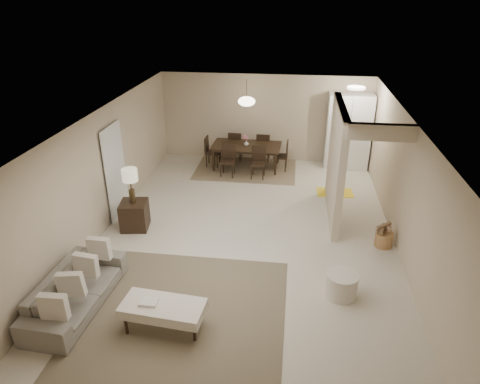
# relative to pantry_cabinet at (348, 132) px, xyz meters

# --- Properties ---
(floor) EXTENTS (9.00, 9.00, 0.00)m
(floor) POSITION_rel_pantry_cabinet_xyz_m (-2.35, -4.15, -1.05)
(floor) COLOR beige
(floor) RESTS_ON ground
(ceiling) EXTENTS (9.00, 9.00, 0.00)m
(ceiling) POSITION_rel_pantry_cabinet_xyz_m (-2.35, -4.15, 1.45)
(ceiling) COLOR white
(ceiling) RESTS_ON back_wall
(back_wall) EXTENTS (6.00, 0.00, 6.00)m
(back_wall) POSITION_rel_pantry_cabinet_xyz_m (-2.35, 0.35, 0.20)
(back_wall) COLOR #C5B395
(back_wall) RESTS_ON floor
(left_wall) EXTENTS (0.00, 9.00, 9.00)m
(left_wall) POSITION_rel_pantry_cabinet_xyz_m (-5.35, -4.15, 0.20)
(left_wall) COLOR #C5B395
(left_wall) RESTS_ON floor
(right_wall) EXTENTS (0.00, 9.00, 9.00)m
(right_wall) POSITION_rel_pantry_cabinet_xyz_m (0.65, -4.15, 0.20)
(right_wall) COLOR #C5B395
(right_wall) RESTS_ON floor
(partition) EXTENTS (0.15, 2.50, 2.50)m
(partition) POSITION_rel_pantry_cabinet_xyz_m (-0.55, -2.90, 0.20)
(partition) COLOR #C5B395
(partition) RESTS_ON floor
(doorway) EXTENTS (0.04, 0.90, 2.04)m
(doorway) POSITION_rel_pantry_cabinet_xyz_m (-5.32, -3.55, -0.03)
(doorway) COLOR black
(doorway) RESTS_ON floor
(pantry_cabinet) EXTENTS (1.20, 0.55, 2.10)m
(pantry_cabinet) POSITION_rel_pantry_cabinet_xyz_m (0.00, 0.00, 0.00)
(pantry_cabinet) COLOR white
(pantry_cabinet) RESTS_ON floor
(flush_light) EXTENTS (0.44, 0.44, 0.05)m
(flush_light) POSITION_rel_pantry_cabinet_xyz_m (-0.05, -0.95, 1.41)
(flush_light) COLOR white
(flush_light) RESTS_ON ceiling
(living_rug) EXTENTS (3.20, 3.20, 0.01)m
(living_rug) POSITION_rel_pantry_cabinet_xyz_m (-3.07, -6.63, -1.04)
(living_rug) COLOR brown
(living_rug) RESTS_ON floor
(sofa) EXTENTS (2.12, 0.92, 0.61)m
(sofa) POSITION_rel_pantry_cabinet_xyz_m (-4.80, -6.63, -0.75)
(sofa) COLOR slate
(sofa) RESTS_ON floor
(ottoman_bench) EXTENTS (1.28, 0.67, 0.44)m
(ottoman_bench) POSITION_rel_pantry_cabinet_xyz_m (-3.27, -6.93, -0.69)
(ottoman_bench) COLOR silver
(ottoman_bench) RESTS_ON living_rug
(side_table) EXTENTS (0.62, 0.62, 0.60)m
(side_table) POSITION_rel_pantry_cabinet_xyz_m (-4.75, -4.10, -0.75)
(side_table) COLOR black
(side_table) RESTS_ON floor
(table_lamp) EXTENTS (0.32, 0.32, 0.76)m
(table_lamp) POSITION_rel_pantry_cabinet_xyz_m (-4.75, -4.10, 0.11)
(table_lamp) COLOR #46361E
(table_lamp) RESTS_ON side_table
(round_pouf) EXTENTS (0.54, 0.54, 0.42)m
(round_pouf) POSITION_rel_pantry_cabinet_xyz_m (-0.56, -5.81, -0.84)
(round_pouf) COLOR silver
(round_pouf) RESTS_ON floor
(wicker_basket) EXTENTS (0.39, 0.39, 0.30)m
(wicker_basket) POSITION_rel_pantry_cabinet_xyz_m (0.40, -4.15, -0.90)
(wicker_basket) COLOR olive
(wicker_basket) RESTS_ON floor
(dining_rug) EXTENTS (2.80, 2.10, 0.01)m
(dining_rug) POSITION_rel_pantry_cabinet_xyz_m (-2.79, -0.45, -1.04)
(dining_rug) COLOR #7B674C
(dining_rug) RESTS_ON floor
(dining_table) EXTENTS (1.95, 1.13, 0.67)m
(dining_table) POSITION_rel_pantry_cabinet_xyz_m (-2.79, -0.45, -0.71)
(dining_table) COLOR black
(dining_table) RESTS_ON dining_rug
(dining_chairs) EXTENTS (2.33, 1.71, 0.87)m
(dining_chairs) POSITION_rel_pantry_cabinet_xyz_m (-2.79, -0.45, -0.62)
(dining_chairs) COLOR black
(dining_chairs) RESTS_ON dining_rug
(vase) EXTENTS (0.18, 0.18, 0.15)m
(vase) POSITION_rel_pantry_cabinet_xyz_m (-2.79, -0.45, -0.30)
(vase) COLOR white
(vase) RESTS_ON dining_table
(yellow_mat) EXTENTS (0.92, 0.58, 0.01)m
(yellow_mat) POSITION_rel_pantry_cabinet_xyz_m (-0.39, -1.78, -1.04)
(yellow_mat) COLOR yellow
(yellow_mat) RESTS_ON floor
(pendant_light) EXTENTS (0.46, 0.46, 0.71)m
(pendant_light) POSITION_rel_pantry_cabinet_xyz_m (-2.79, -0.45, 0.87)
(pendant_light) COLOR #46361E
(pendant_light) RESTS_ON ceiling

